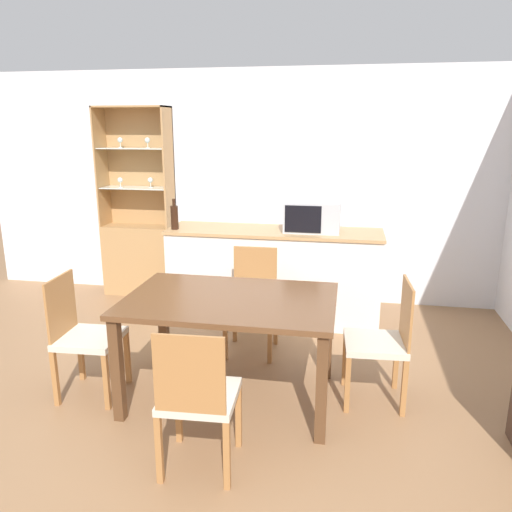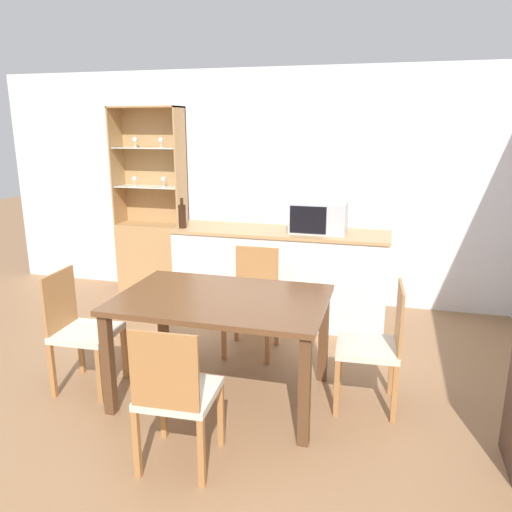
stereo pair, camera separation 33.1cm
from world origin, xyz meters
name	(u,v)px [view 1 (the left image)]	position (x,y,z in m)	size (l,w,h in m)	color
ground_plane	(201,418)	(0.00, 0.00, 0.00)	(18.00, 18.00, 0.00)	#936B47
wall_back	(265,187)	(0.00, 2.63, 1.27)	(6.80, 0.06, 2.55)	silver
kitchen_counter	(274,275)	(0.21, 1.91, 0.47)	(2.14, 0.60, 0.94)	white
display_cabinet	(140,243)	(-1.46, 2.45, 0.61)	(0.82, 0.33, 2.15)	tan
dining_table	(230,311)	(0.14, 0.32, 0.67)	(1.48, 0.98, 0.77)	brown
dining_chair_head_far	(252,301)	(0.14, 1.14, 0.46)	(0.43, 0.43, 0.91)	beige
dining_chair_head_near	(198,398)	(0.14, -0.50, 0.46)	(0.44, 0.44, 0.91)	beige
dining_chair_side_left_near	(84,336)	(-0.93, 0.17, 0.46)	(0.44, 0.44, 0.91)	beige
dining_chair_side_right_far	(382,341)	(1.20, 0.47, 0.46)	(0.45, 0.45, 0.91)	beige
microwave	(312,216)	(0.58, 1.92, 1.09)	(0.54, 0.36, 0.30)	#B7BABF
wine_bottle	(174,217)	(-0.78, 1.77, 1.06)	(0.07, 0.07, 0.31)	black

